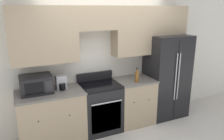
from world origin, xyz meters
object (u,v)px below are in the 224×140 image
at_px(oven_range, 100,107).
at_px(microwave, 36,84).
at_px(refrigerator, 165,76).
at_px(bottle, 137,76).

bearing_deg(oven_range, microwave, 176.56).
height_order(refrigerator, bottle, refrigerator).
bearing_deg(refrigerator, oven_range, -177.78).
xyz_separation_m(oven_range, bottle, (0.70, -0.16, 0.57)).
xyz_separation_m(oven_range, refrigerator, (1.53, 0.06, 0.41)).
relative_size(microwave, bottle, 1.85).
height_order(oven_range, microwave, microwave).
distance_m(oven_range, refrigerator, 1.58).
height_order(microwave, bottle, microwave).
relative_size(oven_range, microwave, 2.11).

